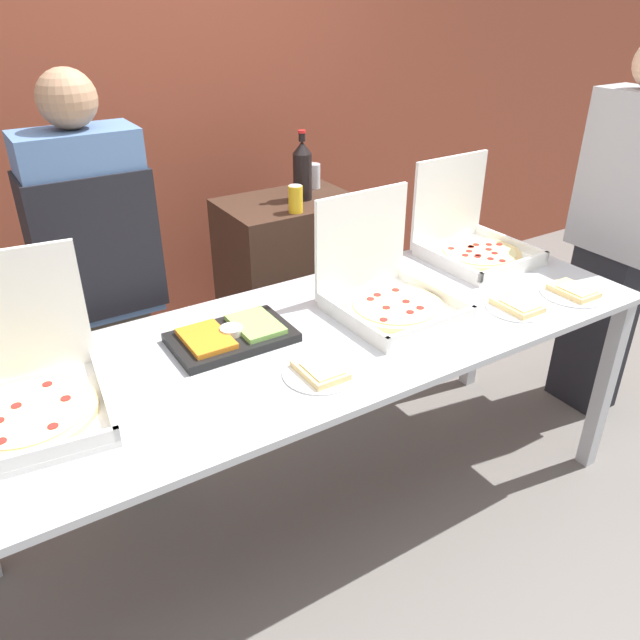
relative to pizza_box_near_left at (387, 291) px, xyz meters
name	(u,v)px	position (x,y,z in m)	size (l,w,h in m)	color
ground_plane	(320,512)	(-0.30, -0.02, -0.92)	(16.00, 16.00, 0.00)	slate
brick_wall_behind	(141,96)	(-0.30, 1.68, 0.48)	(10.00, 0.06, 2.80)	brown
buffet_table	(320,355)	(-0.30, -0.02, -0.16)	(2.45, 0.86, 0.84)	#B7BABF
pizza_box_near_left	(387,291)	(0.00, 0.00, 0.00)	(0.42, 0.43, 0.41)	white
pizza_box_far_left	(22,390)	(-1.23, 0.03, 0.00)	(0.47, 0.49, 0.42)	white
pizza_box_far_right	(472,240)	(0.62, 0.21, 0.00)	(0.42, 0.43, 0.41)	white
paper_plate_front_left	(573,292)	(0.69, -0.29, -0.06)	(0.25, 0.25, 0.03)	white
paper_plate_front_right	(320,371)	(-0.44, -0.24, -0.06)	(0.23, 0.23, 0.03)	white
paper_plate_front_center	(517,306)	(0.41, -0.26, -0.06)	(0.22, 0.22, 0.03)	white
veggie_tray	(232,336)	(-0.58, 0.09, -0.05)	(0.40, 0.25, 0.05)	black
sideboard_podium	(291,292)	(0.13, 0.95, -0.43)	(0.66, 0.46, 0.98)	#382319
soda_bottle	(302,170)	(0.20, 0.93, 0.21)	(0.09, 0.09, 0.33)	black
soda_can_silver	(314,176)	(0.34, 1.06, 0.13)	(0.07, 0.07, 0.12)	silver
soda_can_colored	(296,199)	(0.07, 0.78, 0.13)	(0.07, 0.07, 0.12)	gold
person_server_vest	(100,278)	(-0.86, 0.62, 0.02)	(0.42, 0.24, 1.67)	#473D33
person_guest_plaid	(618,234)	(1.27, -0.07, -0.01)	(0.22, 0.40, 1.72)	black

